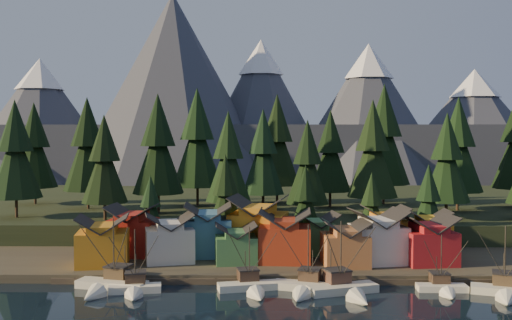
{
  "coord_description": "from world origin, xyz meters",
  "views": [
    {
      "loc": [
        -4.07,
        -80.51,
        25.12
      ],
      "look_at": [
        -5.4,
        30.0,
        20.47
      ],
      "focal_mm": 40.0,
      "sensor_mm": 36.0,
      "label": 1
    }
  ],
  "objects_px": {
    "boat_4": "(346,280)",
    "house_front_0": "(103,239)",
    "boat_3": "(306,279)",
    "house_back_0": "(132,229)",
    "boat_5": "(444,280)",
    "boat_6": "(505,282)",
    "boat_1": "(135,279)",
    "house_front_1": "(169,236)",
    "boat_0": "(108,276)",
    "boat_2": "(252,279)",
    "house_back_1": "(208,228)"
  },
  "relations": [
    {
      "from": "boat_4",
      "to": "house_front_0",
      "type": "relative_size",
      "value": 1.24
    },
    {
      "from": "boat_3",
      "to": "house_front_0",
      "type": "height_order",
      "value": "boat_3"
    },
    {
      "from": "house_back_0",
      "to": "boat_3",
      "type": "bearing_deg",
      "value": -28.56
    },
    {
      "from": "boat_5",
      "to": "boat_6",
      "type": "relative_size",
      "value": 0.83
    },
    {
      "from": "boat_1",
      "to": "house_front_1",
      "type": "xyz_separation_m",
      "value": [
        2.82,
        16.78,
        3.99
      ]
    },
    {
      "from": "boat_1",
      "to": "house_back_0",
      "type": "bearing_deg",
      "value": 94.26
    },
    {
      "from": "boat_3",
      "to": "house_front_0",
      "type": "distance_m",
      "value": 38.41
    },
    {
      "from": "boat_4",
      "to": "house_back_0",
      "type": "height_order",
      "value": "boat_4"
    },
    {
      "from": "boat_1",
      "to": "house_front_0",
      "type": "relative_size",
      "value": 1.08
    },
    {
      "from": "boat_3",
      "to": "boat_6",
      "type": "distance_m",
      "value": 31.1
    },
    {
      "from": "boat_0",
      "to": "boat_6",
      "type": "xyz_separation_m",
      "value": [
        63.16,
        -2.74,
        -0.01
      ]
    },
    {
      "from": "boat_5",
      "to": "boat_1",
      "type": "bearing_deg",
      "value": -177.06
    },
    {
      "from": "boat_4",
      "to": "boat_6",
      "type": "xyz_separation_m",
      "value": [
        24.72,
        -0.54,
        -0.05
      ]
    },
    {
      "from": "boat_0",
      "to": "boat_4",
      "type": "distance_m",
      "value": 38.51
    },
    {
      "from": "boat_5",
      "to": "house_front_0",
      "type": "bearing_deg",
      "value": 169.7
    },
    {
      "from": "boat_1",
      "to": "boat_6",
      "type": "relative_size",
      "value": 0.92
    },
    {
      "from": "boat_0",
      "to": "boat_3",
      "type": "distance_m",
      "value": 32.14
    },
    {
      "from": "boat_2",
      "to": "boat_4",
      "type": "bearing_deg",
      "value": -20.58
    },
    {
      "from": "boat_0",
      "to": "house_front_0",
      "type": "height_order",
      "value": "boat_0"
    },
    {
      "from": "boat_0",
      "to": "boat_1",
      "type": "distance_m",
      "value": 5.09
    },
    {
      "from": "boat_0",
      "to": "boat_2",
      "type": "height_order",
      "value": "boat_0"
    },
    {
      "from": "boat_6",
      "to": "house_front_1",
      "type": "relative_size",
      "value": 1.15
    },
    {
      "from": "boat_3",
      "to": "house_back_1",
      "type": "height_order",
      "value": "house_back_1"
    },
    {
      "from": "boat_1",
      "to": "boat_4",
      "type": "bearing_deg",
      "value": -10.37
    },
    {
      "from": "boat_4",
      "to": "house_front_0",
      "type": "bearing_deg",
      "value": 143.23
    },
    {
      "from": "boat_5",
      "to": "house_back_1",
      "type": "xyz_separation_m",
      "value": [
        -39.9,
        20.8,
        4.88
      ]
    },
    {
      "from": "boat_0",
      "to": "boat_3",
      "type": "relative_size",
      "value": 1.06
    },
    {
      "from": "boat_3",
      "to": "house_back_0",
      "type": "height_order",
      "value": "house_back_0"
    },
    {
      "from": "boat_2",
      "to": "house_front_0",
      "type": "relative_size",
      "value": 1.14
    },
    {
      "from": "house_back_1",
      "to": "boat_1",
      "type": "bearing_deg",
      "value": -118.07
    },
    {
      "from": "boat_4",
      "to": "house_back_1",
      "type": "height_order",
      "value": "house_back_1"
    },
    {
      "from": "boat_6",
      "to": "house_back_0",
      "type": "distance_m",
      "value": 68.23
    },
    {
      "from": "house_front_0",
      "to": "house_back_0",
      "type": "relative_size",
      "value": 1.05
    },
    {
      "from": "house_back_0",
      "to": "boat_5",
      "type": "bearing_deg",
      "value": -16.58
    },
    {
      "from": "boat_0",
      "to": "house_back_1",
      "type": "bearing_deg",
      "value": 68.82
    },
    {
      "from": "house_back_0",
      "to": "house_back_1",
      "type": "xyz_separation_m",
      "value": [
        15.12,
        -0.4,
        0.17
      ]
    },
    {
      "from": "boat_2",
      "to": "boat_3",
      "type": "bearing_deg",
      "value": -15.38
    },
    {
      "from": "boat_4",
      "to": "house_back_0",
      "type": "relative_size",
      "value": 1.29
    },
    {
      "from": "boat_1",
      "to": "house_front_1",
      "type": "height_order",
      "value": "house_front_1"
    },
    {
      "from": "boat_2",
      "to": "boat_5",
      "type": "relative_size",
      "value": 1.17
    },
    {
      "from": "boat_2",
      "to": "boat_6",
      "type": "height_order",
      "value": "boat_6"
    },
    {
      "from": "boat_6",
      "to": "boat_1",
      "type": "bearing_deg",
      "value": -160.96
    },
    {
      "from": "boat_0",
      "to": "boat_1",
      "type": "xyz_separation_m",
      "value": [
        4.79,
        -1.73,
        -0.06
      ]
    },
    {
      "from": "boat_2",
      "to": "house_back_0",
      "type": "bearing_deg",
      "value": 125.65
    },
    {
      "from": "boat_5",
      "to": "house_back_1",
      "type": "bearing_deg",
      "value": 153.9
    },
    {
      "from": "boat_1",
      "to": "boat_4",
      "type": "distance_m",
      "value": 33.65
    },
    {
      "from": "boat_0",
      "to": "house_back_1",
      "type": "distance_m",
      "value": 25.35
    },
    {
      "from": "house_front_1",
      "to": "boat_4",
      "type": "bearing_deg",
      "value": -43.38
    },
    {
      "from": "boat_6",
      "to": "house_front_0",
      "type": "relative_size",
      "value": 1.17
    },
    {
      "from": "boat_1",
      "to": "house_back_0",
      "type": "height_order",
      "value": "house_back_0"
    }
  ]
}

